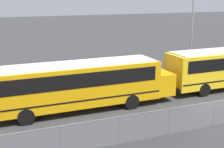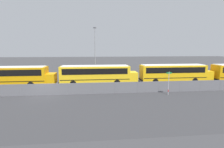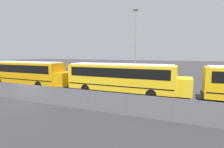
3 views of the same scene
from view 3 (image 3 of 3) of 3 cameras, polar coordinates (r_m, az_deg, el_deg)
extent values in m
plane|color=#38383A|center=(17.57, -25.37, -8.08)|extent=(200.00, 200.00, 0.00)
cube|color=#9EA0A5|center=(17.40, -25.50, -5.68)|extent=(91.49, 0.03, 1.50)
cube|color=slate|center=(17.39, -25.53, -5.68)|extent=(91.49, 0.01, 1.50)
cylinder|color=slate|center=(17.26, -25.62, -3.24)|extent=(91.49, 0.05, 0.05)
cylinder|color=slate|center=(19.75, -31.43, -4.60)|extent=(0.07, 0.07, 1.50)
cylinder|color=slate|center=(17.40, -25.50, -5.68)|extent=(0.07, 0.07, 1.50)
cylinder|color=slate|center=(15.30, -17.80, -6.98)|extent=(0.07, 0.07, 1.50)
cylinder|color=slate|center=(13.56, -7.84, -8.47)|extent=(0.07, 0.07, 1.50)
cylinder|color=slate|center=(12.34, 4.64, -9.96)|extent=(0.07, 0.07, 1.50)
cylinder|color=slate|center=(11.80, 19.13, -11.10)|extent=(0.07, 0.07, 1.50)
cube|color=orange|center=(25.84, -26.50, 0.52)|extent=(11.26, 2.56, 2.61)
cube|color=black|center=(25.79, -26.57, 1.79)|extent=(10.36, 2.60, 0.94)
cube|color=black|center=(25.92, -26.42, -1.09)|extent=(11.03, 2.59, 0.10)
cube|color=orange|center=(21.54, -15.39, -1.52)|extent=(1.35, 2.35, 1.57)
cube|color=silver|center=(25.75, -26.66, 3.52)|extent=(10.70, 2.30, 0.10)
cylinder|color=black|center=(24.33, -18.88, -2.58)|extent=(1.02, 0.28, 1.02)
cylinder|color=black|center=(22.68, -22.77, -3.40)|extent=(1.02, 0.28, 1.02)
cylinder|color=black|center=(29.40, -29.11, -1.52)|extent=(1.02, 0.28, 1.02)
cylinder|color=black|center=(28.05, -32.83, -2.11)|extent=(1.02, 0.28, 1.02)
cube|color=yellow|center=(18.36, 2.60, -1.03)|extent=(11.26, 2.56, 2.61)
cube|color=black|center=(18.29, 2.61, 0.76)|extent=(10.36, 2.60, 0.94)
cube|color=black|center=(18.47, 2.59, -3.28)|extent=(11.03, 2.59, 0.10)
cube|color=yellow|center=(17.34, 22.59, -3.75)|extent=(1.35, 2.35, 1.57)
cube|color=black|center=(21.15, -12.04, -3.31)|extent=(0.12, 2.56, 0.24)
cube|color=silver|center=(18.22, 2.63, 3.20)|extent=(10.70, 2.30, 0.10)
cylinder|color=black|center=(18.83, 13.88, -5.06)|extent=(1.02, 0.28, 1.02)
cylinder|color=black|center=(16.59, 12.63, -6.61)|extent=(1.02, 0.28, 1.02)
cylinder|color=black|center=(21.02, -5.30, -3.67)|extent=(1.02, 0.28, 1.02)
cylinder|color=black|center=(19.05, -8.58, -4.80)|extent=(1.02, 0.28, 1.02)
cube|color=black|center=(17.75, 27.33, -5.84)|extent=(0.12, 2.56, 0.24)
cylinder|color=gray|center=(23.48, 7.54, 8.05)|extent=(0.16, 0.16, 9.72)
cube|color=#47474C|center=(24.13, 7.74, 20.03)|extent=(0.60, 0.24, 0.20)
camera|label=1|loc=(25.21, -73.56, 9.41)|focal=50.00mm
camera|label=2|loc=(13.40, -128.22, 3.56)|focal=28.00mm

